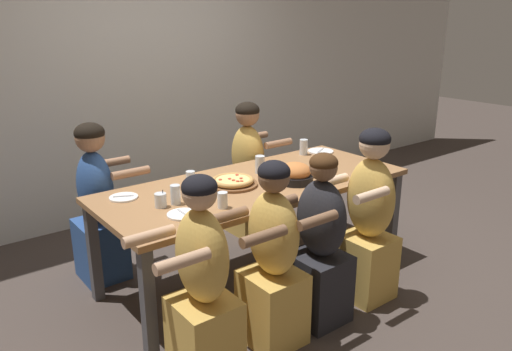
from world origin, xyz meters
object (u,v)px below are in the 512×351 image
Objects in this scene: diner_near_midright at (368,222)px; drinking_glass_e at (260,166)px; diner_near_center at (320,248)px; empty_plate_d at (201,196)px; empty_plate_a at (183,214)px; drinking_glass_a at (304,148)px; drinking_glass_c at (176,196)px; diner_near_left at (202,289)px; diner_far_left at (98,208)px; empty_plate_b at (321,151)px; drinking_glass_d at (223,201)px; diner_near_midleft at (272,264)px; skillet_bowl at (295,174)px; drinking_glass_b at (191,181)px; pizza_board_main at (233,182)px; cocktail_glass_blue at (161,201)px; diner_far_midright at (248,173)px; empty_plate_c at (124,197)px.

drinking_glass_e is at bearing 17.61° from diner_near_midright.
empty_plate_d is at bearing 33.75° from diner_near_center.
drinking_glass_a is at bearing 20.69° from empty_plate_a.
diner_near_left reaches higher than drinking_glass_c.
empty_plate_d is 0.16× the size of diner_far_left.
diner_near_midright is (0.91, -0.67, -0.20)m from empty_plate_d.
diner_near_center is (0.64, -0.66, -0.30)m from drinking_glass_c.
empty_plate_a is 1.78m from empty_plate_b.
drinking_glass_d reaches higher than empty_plate_a.
diner_near_left is at bearing 90.00° from diner_near_midleft.
diner_near_center reaches higher than empty_plate_d.
diner_near_left is (-0.86, -0.00, 0.02)m from diner_near_center.
skillet_bowl is 2.89× the size of drinking_glass_b.
drinking_glass_a is 1.99m from diner_near_left.
empty_plate_d is at bearing -163.73° from drinking_glass_a.
pizza_board_main is 0.50m from drinking_glass_c.
cocktail_glass_blue is at bearing -166.73° from drinking_glass_a.
drinking_glass_c is 0.97m from diner_near_center.
drinking_glass_b reaches higher than pizza_board_main.
diner_near_center is at bearing -19.01° from diner_far_midright.
diner_far_midright is (1.34, 1.39, 0.03)m from diner_near_left.
diner_far_midright reaches higher than drinking_glass_b.
diner_near_midright reaches higher than diner_far_midright.
empty_plate_d is 0.16× the size of diner_far_midright.
drinking_glass_e is at bearing 10.96° from cocktail_glass_blue.
drinking_glass_c is (-0.20, -0.01, 0.05)m from empty_plate_d.
drinking_glass_c is at bearing 19.12° from diner_far_left.
pizza_board_main is 0.43m from drinking_glass_d.
drinking_glass_b is at bearing 28.93° from cocktail_glass_blue.
drinking_glass_a is 0.99× the size of drinking_glass_e.
diner_near_center is (0.74, -0.67, -0.29)m from cocktail_glass_blue.
diner_far_left reaches higher than drinking_glass_c.
empty_plate_a is 0.16× the size of diner_far_left.
skillet_bowl is 2.00× the size of empty_plate_c.
diner_near_left is at bearing -121.81° from empty_plate_d.
diner_near_midleft is at bearing -108.12° from pizza_board_main.
drinking_glass_a is at bearing 8.69° from drinking_glass_b.
empty_plate_a is 0.17× the size of diner_near_left.
drinking_glass_d is 0.68m from diner_near_center.
drinking_glass_a is at bearing 78.42° from diner_far_left.
diner_far_midright is (0.29, 0.54, -0.25)m from drinking_glass_e.
skillet_bowl reaches higher than drinking_glass_d.
diner_near_midright is at bearing -21.85° from empty_plate_a.
cocktail_glass_blue is 0.10m from drinking_glass_c.
empty_plate_d is 1.49× the size of drinking_glass_b.
drinking_glass_c is at bearing -6.53° from cocktail_glass_blue.
empty_plate_b is 0.19× the size of diner_near_midright.
diner_near_left is (-0.72, -0.74, -0.26)m from pizza_board_main.
drinking_glass_a is 0.65m from drinking_glass_e.
pizza_board_main reaches higher than empty_plate_b.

